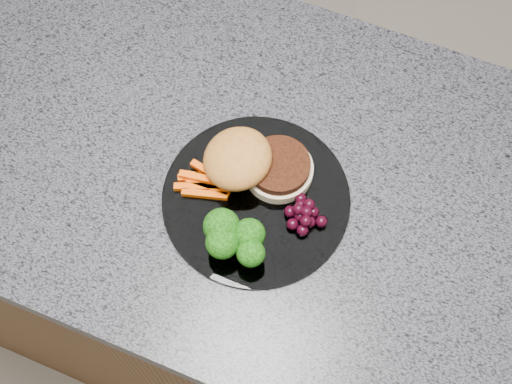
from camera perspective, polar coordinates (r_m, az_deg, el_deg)
island_cabinet at (r=1.46m, az=-3.37°, el=-5.04°), size 1.20×0.60×0.86m
countertop at (r=1.04m, az=-4.70°, el=3.22°), size 1.20×0.60×0.04m
plate at (r=0.98m, az=-0.00°, el=-0.56°), size 0.26×0.26×0.01m
burger at (r=0.98m, az=-0.30°, el=2.28°), size 0.18×0.14×0.05m
carrot_sticks at (r=0.98m, az=-4.15°, el=0.81°), size 0.08×0.06×0.02m
broccoli at (r=0.92m, az=-1.87°, el=-3.61°), size 0.09×0.07×0.06m
grape_bunch at (r=0.96m, az=3.85°, el=-1.80°), size 0.06×0.06×0.03m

